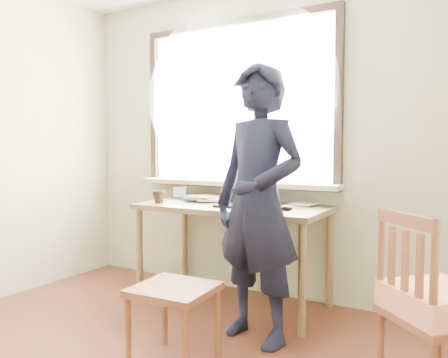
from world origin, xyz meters
The scene contains 13 objects.
room_shell centered at (-0.02, 0.20, 1.64)m, with size 3.52×4.02×2.61m.
desk centered at (-0.04, 1.63, 0.70)m, with size 1.47×0.73×0.78m.
laptop centered at (0.08, 1.60, 0.84)m, with size 0.38×0.31×0.25m.
mug_white centered at (-0.22, 1.84, 0.83)m, with size 0.12×0.12×0.09m, color white.
mug_dark centered at (-0.61, 1.42, 0.84)m, with size 0.11×0.11×0.10m, color black.
mouse centered at (0.44, 1.53, 0.80)m, with size 0.10×0.07×0.04m, color black.
desk_clutter centered at (-0.17, 1.83, 0.81)m, with size 0.65×0.52×0.05m.
book_a centered at (-0.45, 1.87, 0.80)m, with size 0.22×0.30×0.03m, color white.
book_b centered at (0.37, 1.92, 0.79)m, with size 0.18×0.25×0.02m, color white.
picture_frame centered at (-0.62, 1.73, 0.84)m, with size 0.13×0.07×0.11m.
work_chair centered at (0.13, 0.62, 0.37)m, with size 0.45×0.43×0.44m.
side_chair centered at (1.44, 0.90, 0.48)m, with size 0.59×0.59×0.92m.
person centered at (0.41, 1.14, 0.87)m, with size 0.64×0.42×1.75m, color black.
Camera 1 is at (1.58, -1.33, 1.20)m, focal length 35.00 mm.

